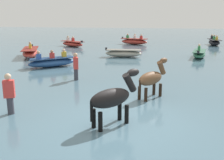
{
  "coord_description": "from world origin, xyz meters",
  "views": [
    {
      "loc": [
        0.88,
        -7.13,
        3.34
      ],
      "look_at": [
        -0.8,
        2.84,
        0.85
      ],
      "focal_mm": 42.56,
      "sensor_mm": 36.0,
      "label": 1
    }
  ],
  "objects_px": {
    "boat_mid_channel": "(52,62)",
    "person_onlooker_left": "(76,69)",
    "boat_far_inshore": "(199,54)",
    "boat_distant_west": "(123,53)",
    "boat_mid_outer": "(72,44)",
    "horse_trailing_black": "(113,99)",
    "horse_lead_bay": "(152,79)",
    "boat_distant_east": "(30,53)",
    "boat_near_starboard": "(134,41)",
    "boat_near_port": "(214,42)",
    "person_onlooker_right": "(10,98)"
  },
  "relations": [
    {
      "from": "horse_lead_bay",
      "to": "boat_distant_east",
      "type": "distance_m",
      "value": 12.27
    },
    {
      "from": "boat_mid_channel",
      "to": "person_onlooker_left",
      "type": "height_order",
      "value": "person_onlooker_left"
    },
    {
      "from": "boat_distant_west",
      "to": "boat_distant_east",
      "type": "bearing_deg",
      "value": -170.62
    },
    {
      "from": "boat_mid_channel",
      "to": "boat_near_port",
      "type": "xyz_separation_m",
      "value": [
        11.76,
        13.58,
        0.02
      ]
    },
    {
      "from": "boat_near_starboard",
      "to": "boat_near_port",
      "type": "height_order",
      "value": "boat_near_starboard"
    },
    {
      "from": "horse_lead_bay",
      "to": "person_onlooker_right",
      "type": "distance_m",
      "value": 4.88
    },
    {
      "from": "person_onlooker_left",
      "to": "boat_near_starboard",
      "type": "bearing_deg",
      "value": 85.06
    },
    {
      "from": "boat_far_inshore",
      "to": "boat_distant_west",
      "type": "bearing_deg",
      "value": -173.41
    },
    {
      "from": "boat_mid_outer",
      "to": "person_onlooker_left",
      "type": "distance_m",
      "value": 13.77
    },
    {
      "from": "person_onlooker_left",
      "to": "person_onlooker_right",
      "type": "xyz_separation_m",
      "value": [
        -0.7,
        -4.57,
        0.0
      ]
    },
    {
      "from": "boat_distant_east",
      "to": "person_onlooker_left",
      "type": "xyz_separation_m",
      "value": [
        5.37,
        -6.26,
        0.21
      ]
    },
    {
      "from": "horse_trailing_black",
      "to": "boat_near_port",
      "type": "height_order",
      "value": "horse_trailing_black"
    },
    {
      "from": "horse_trailing_black",
      "to": "boat_near_starboard",
      "type": "xyz_separation_m",
      "value": [
        -1.17,
        20.75,
        -0.44
      ]
    },
    {
      "from": "horse_lead_bay",
      "to": "horse_trailing_black",
      "type": "relative_size",
      "value": 0.95
    },
    {
      "from": "boat_near_starboard",
      "to": "person_onlooker_left",
      "type": "xyz_separation_m",
      "value": [
        -1.37,
        -15.87,
        0.21
      ]
    },
    {
      "from": "boat_near_starboard",
      "to": "boat_mid_channel",
      "type": "bearing_deg",
      "value": -106.12
    },
    {
      "from": "boat_far_inshore",
      "to": "boat_mid_outer",
      "type": "xyz_separation_m",
      "value": [
        -11.09,
        5.06,
        0.01
      ]
    },
    {
      "from": "horse_trailing_black",
      "to": "boat_far_inshore",
      "type": "distance_m",
      "value": 13.53
    },
    {
      "from": "horse_lead_bay",
      "to": "person_onlooker_right",
      "type": "height_order",
      "value": "horse_lead_bay"
    },
    {
      "from": "boat_near_starboard",
      "to": "boat_near_port",
      "type": "relative_size",
      "value": 1.13
    },
    {
      "from": "person_onlooker_left",
      "to": "boat_distant_west",
      "type": "bearing_deg",
      "value": 79.87
    },
    {
      "from": "horse_trailing_black",
      "to": "person_onlooker_right",
      "type": "bearing_deg",
      "value": 174.54
    },
    {
      "from": "boat_distant_east",
      "to": "boat_mid_outer",
      "type": "xyz_separation_m",
      "value": [
        0.99,
        6.79,
        -0.05
      ]
    },
    {
      "from": "boat_near_starboard",
      "to": "boat_far_inshore",
      "type": "distance_m",
      "value": 9.52
    },
    {
      "from": "horse_trailing_black",
      "to": "boat_mid_outer",
      "type": "relative_size",
      "value": 0.67
    },
    {
      "from": "boat_near_starboard",
      "to": "person_onlooker_right",
      "type": "xyz_separation_m",
      "value": [
        -2.07,
        -20.43,
        0.21
      ]
    },
    {
      "from": "boat_near_starboard",
      "to": "boat_far_inshore",
      "type": "height_order",
      "value": "boat_near_starboard"
    },
    {
      "from": "boat_distant_west",
      "to": "boat_mid_outer",
      "type": "height_order",
      "value": "boat_mid_outer"
    },
    {
      "from": "boat_mid_channel",
      "to": "boat_far_inshore",
      "type": "bearing_deg",
      "value": 29.2
    },
    {
      "from": "boat_distant_west",
      "to": "boat_near_starboard",
      "type": "bearing_deg",
      "value": 89.61
    },
    {
      "from": "horse_trailing_black",
      "to": "person_onlooker_left",
      "type": "xyz_separation_m",
      "value": [
        -2.55,
        4.88,
        -0.23
      ]
    },
    {
      "from": "boat_far_inshore",
      "to": "boat_mid_channel",
      "type": "bearing_deg",
      "value": -150.8
    },
    {
      "from": "boat_mid_channel",
      "to": "boat_mid_outer",
      "type": "bearing_deg",
      "value": 101.14
    },
    {
      "from": "boat_near_starboard",
      "to": "boat_near_port",
      "type": "xyz_separation_m",
      "value": [
        8.01,
        0.61,
        -0.01
      ]
    },
    {
      "from": "boat_mid_channel",
      "to": "person_onlooker_left",
      "type": "relative_size",
      "value": 1.67
    },
    {
      "from": "boat_near_starboard",
      "to": "boat_far_inshore",
      "type": "bearing_deg",
      "value": -55.87
    },
    {
      "from": "boat_mid_outer",
      "to": "person_onlooker_right",
      "type": "relative_size",
      "value": 1.69
    },
    {
      "from": "boat_distant_east",
      "to": "boat_distant_west",
      "type": "xyz_separation_m",
      "value": [
        6.68,
        1.1,
        -0.05
      ]
    },
    {
      "from": "boat_distant_west",
      "to": "person_onlooker_right",
      "type": "distance_m",
      "value": 12.1
    },
    {
      "from": "boat_near_starboard",
      "to": "person_onlooker_right",
      "type": "bearing_deg",
      "value": -95.79
    },
    {
      "from": "horse_lead_bay",
      "to": "boat_near_starboard",
      "type": "relative_size",
      "value": 0.6
    },
    {
      "from": "boat_near_starboard",
      "to": "person_onlooker_left",
      "type": "height_order",
      "value": "person_onlooker_left"
    },
    {
      "from": "horse_lead_bay",
      "to": "boat_near_starboard",
      "type": "bearing_deg",
      "value": 96.87
    },
    {
      "from": "boat_mid_outer",
      "to": "person_onlooker_left",
      "type": "height_order",
      "value": "person_onlooker_left"
    },
    {
      "from": "horse_lead_bay",
      "to": "boat_far_inshore",
      "type": "height_order",
      "value": "horse_lead_bay"
    },
    {
      "from": "boat_mid_channel",
      "to": "boat_distant_west",
      "type": "relative_size",
      "value": 1.01
    },
    {
      "from": "horse_lead_bay",
      "to": "boat_far_inshore",
      "type": "distance_m",
      "value": 10.64
    },
    {
      "from": "horse_trailing_black",
      "to": "boat_near_port",
      "type": "xyz_separation_m",
      "value": [
        6.84,
        21.36,
        -0.44
      ]
    },
    {
      "from": "horse_lead_bay",
      "to": "boat_near_port",
      "type": "relative_size",
      "value": 0.68
    },
    {
      "from": "horse_lead_bay",
      "to": "horse_trailing_black",
      "type": "bearing_deg",
      "value": -110.21
    }
  ]
}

